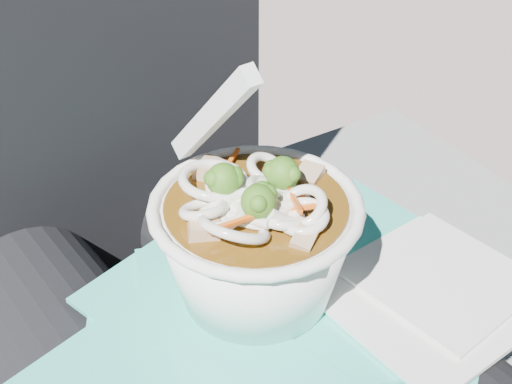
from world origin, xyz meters
TOP-DOWN VIEW (x-y plane):
  - person_body at (-0.00, 0.09)m, footprint 0.34×0.94m
  - plastic_bag at (-0.01, -0.00)m, footprint 0.37×0.36m
  - napkins at (0.12, -0.04)m, footprint 0.15×0.14m
  - udon_bowl at (0.02, 0.04)m, footprint 0.17×0.17m

SIDE VIEW (x-z plane):
  - person_body at x=0.00m, z-range 0.04..1.02m
  - plastic_bag at x=-0.01m, z-range 0.57..0.59m
  - napkins at x=0.12m, z-range 0.59..0.59m
  - udon_bowl at x=0.02m, z-range 0.55..0.73m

